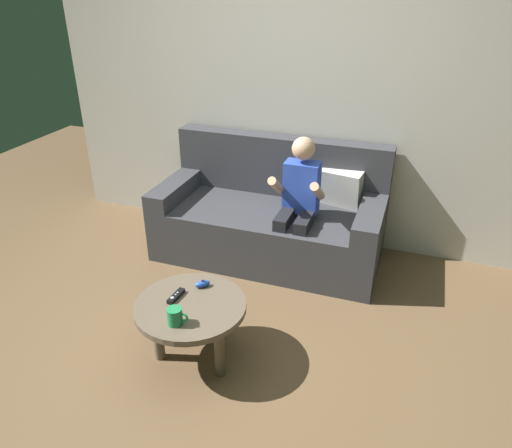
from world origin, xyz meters
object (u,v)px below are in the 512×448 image
at_px(person_seated_on_couch, 298,201).
at_px(coffee_table, 191,312).
at_px(game_remote_black_near_edge, 176,296).
at_px(coffee_mug, 175,316).
at_px(nunchuk_blue, 203,284).
at_px(couch, 272,218).

height_order(person_seated_on_couch, coffee_table, person_seated_on_couch).
bearing_deg(person_seated_on_couch, coffee_table, -104.99).
distance_m(game_remote_black_near_edge, coffee_mug, 0.23).
xyz_separation_m(person_seated_on_couch, coffee_mug, (-0.30, -1.32, -0.13)).
relative_size(person_seated_on_couch, nunchuk_blue, 10.59).
bearing_deg(game_remote_black_near_edge, person_seated_on_couch, 70.14).
height_order(coffee_table, nunchuk_blue, nunchuk_blue).
distance_m(person_seated_on_couch, coffee_table, 1.20).
relative_size(game_remote_black_near_edge, coffee_mug, 1.21).
xyz_separation_m(couch, game_remote_black_near_edge, (-0.15, -1.31, 0.10)).
height_order(coffee_table, game_remote_black_near_edge, game_remote_black_near_edge).
bearing_deg(coffee_table, person_seated_on_couch, 75.01).
distance_m(couch, person_seated_on_couch, 0.42).
bearing_deg(person_seated_on_couch, game_remote_black_near_edge, -109.86).
xyz_separation_m(couch, coffee_mug, (-0.04, -1.51, 0.14)).
bearing_deg(person_seated_on_couch, nunchuk_blue, -107.67).
height_order(coffee_table, coffee_mug, coffee_mug).
height_order(game_remote_black_near_edge, nunchuk_blue, nunchuk_blue).
relative_size(couch, coffee_mug, 14.67).
xyz_separation_m(person_seated_on_couch, nunchuk_blue, (-0.31, -0.97, -0.16)).
height_order(couch, coffee_mug, couch).
distance_m(coffee_table, game_remote_black_near_edge, 0.13).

